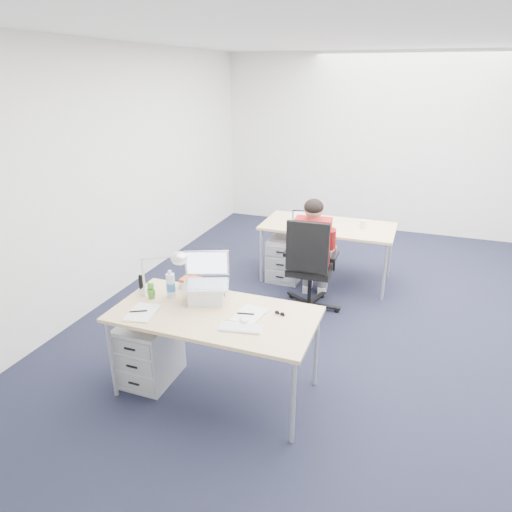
# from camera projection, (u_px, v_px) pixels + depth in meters

# --- Properties ---
(floor) EXTENTS (7.00, 7.00, 0.00)m
(floor) POSITION_uv_depth(u_px,v_px,m) (371.00, 333.00, 4.66)
(floor) COLOR black
(floor) RESTS_ON ground
(room) EXTENTS (6.02, 7.02, 2.80)m
(room) POSITION_uv_depth(u_px,v_px,m) (389.00, 165.00, 4.02)
(room) COLOR silver
(room) RESTS_ON ground
(desk_near) EXTENTS (1.60, 0.80, 0.73)m
(desk_near) POSITION_uv_depth(u_px,v_px,m) (214.00, 318.00, 3.58)
(desk_near) COLOR tan
(desk_near) RESTS_ON ground
(desk_far) EXTENTS (1.60, 0.80, 0.73)m
(desk_far) POSITION_uv_depth(u_px,v_px,m) (328.00, 229.00, 5.63)
(desk_far) COLOR tan
(desk_far) RESTS_ON ground
(office_chair) EXTENTS (0.71, 0.71, 1.08)m
(office_chair) POSITION_uv_depth(u_px,v_px,m) (309.00, 284.00, 5.02)
(office_chair) COLOR black
(office_chair) RESTS_ON ground
(seated_person) EXTENTS (0.40, 0.69, 1.25)m
(seated_person) POSITION_uv_depth(u_px,v_px,m) (313.00, 251.00, 5.06)
(seated_person) COLOR maroon
(seated_person) RESTS_ON ground
(drawer_pedestal_near) EXTENTS (0.40, 0.50, 0.55)m
(drawer_pedestal_near) POSITION_uv_depth(u_px,v_px,m) (150.00, 350.00, 3.88)
(drawer_pedestal_near) COLOR #AFB1B5
(drawer_pedestal_near) RESTS_ON ground
(drawer_pedestal_far) EXTENTS (0.40, 0.50, 0.55)m
(drawer_pedestal_far) POSITION_uv_depth(u_px,v_px,m) (286.00, 258.00, 5.82)
(drawer_pedestal_far) COLOR #AFB1B5
(drawer_pedestal_far) RESTS_ON ground
(silver_laptop) EXTENTS (0.45, 0.40, 0.39)m
(silver_laptop) POSITION_uv_depth(u_px,v_px,m) (206.00, 279.00, 3.67)
(silver_laptop) COLOR silver
(silver_laptop) RESTS_ON desk_near
(wireless_keyboard) EXTENTS (0.33, 0.18, 0.02)m
(wireless_keyboard) POSITION_uv_depth(u_px,v_px,m) (240.00, 328.00, 3.34)
(wireless_keyboard) COLOR white
(wireless_keyboard) RESTS_ON desk_near
(computer_mouse) EXTENTS (0.10, 0.12, 0.04)m
(computer_mouse) POSITION_uv_depth(u_px,v_px,m) (244.00, 320.00, 3.42)
(computer_mouse) COLOR white
(computer_mouse) RESTS_ON desk_near
(headphones) EXTENTS (0.24, 0.20, 0.04)m
(headphones) POSITION_uv_depth(u_px,v_px,m) (212.00, 293.00, 3.83)
(headphones) COLOR black
(headphones) RESTS_ON desk_near
(can_koozie) EXTENTS (0.09, 0.09, 0.11)m
(can_koozie) POSITION_uv_depth(u_px,v_px,m) (195.00, 297.00, 3.69)
(can_koozie) COLOR #141B40
(can_koozie) RESTS_ON desk_near
(water_bottle) EXTENTS (0.08, 0.08, 0.24)m
(water_bottle) POSITION_uv_depth(u_px,v_px,m) (171.00, 284.00, 3.77)
(water_bottle) COLOR silver
(water_bottle) RESTS_ON desk_near
(bear_figurine) EXTENTS (0.09, 0.08, 0.14)m
(bear_figurine) POSITION_uv_depth(u_px,v_px,m) (151.00, 290.00, 3.77)
(bear_figurine) COLOR #28721E
(bear_figurine) RESTS_ON desk_near
(book_stack) EXTENTS (0.22, 0.20, 0.08)m
(book_stack) POSITION_uv_depth(u_px,v_px,m) (191.00, 283.00, 3.97)
(book_stack) COLOR silver
(book_stack) RESTS_ON desk_near
(cordless_phone) EXTENTS (0.04, 0.03, 0.14)m
(cordless_phone) POSITION_uv_depth(u_px,v_px,m) (142.00, 283.00, 3.90)
(cordless_phone) COLOR black
(cordless_phone) RESTS_ON desk_near
(papers_left) EXTENTS (0.25, 0.32, 0.01)m
(papers_left) POSITION_uv_depth(u_px,v_px,m) (141.00, 313.00, 3.55)
(papers_left) COLOR #D7C87C
(papers_left) RESTS_ON desk_near
(papers_right) EXTENTS (0.22, 0.30, 0.01)m
(papers_right) POSITION_uv_depth(u_px,v_px,m) (248.00, 315.00, 3.51)
(papers_right) COLOR #D7C87C
(papers_right) RESTS_ON desk_near
(sunglasses) EXTENTS (0.10, 0.06, 0.02)m
(sunglasses) POSITION_uv_depth(u_px,v_px,m) (280.00, 314.00, 3.52)
(sunglasses) COLOR black
(sunglasses) RESTS_ON desk_near
(desk_lamp) EXTENTS (0.42, 0.22, 0.45)m
(desk_lamp) POSITION_uv_depth(u_px,v_px,m) (157.00, 272.00, 3.73)
(desk_lamp) COLOR silver
(desk_lamp) RESTS_ON desk_near
(dark_laptop) EXTENTS (0.37, 0.37, 0.23)m
(dark_laptop) POSITION_uv_depth(u_px,v_px,m) (305.00, 221.00, 5.39)
(dark_laptop) COLOR black
(dark_laptop) RESTS_ON desk_far
(far_cup) EXTENTS (0.09, 0.09, 0.10)m
(far_cup) POSITION_uv_depth(u_px,v_px,m) (363.00, 224.00, 5.47)
(far_cup) COLOR white
(far_cup) RESTS_ON desk_far
(far_papers) EXTENTS (0.25, 0.31, 0.01)m
(far_papers) POSITION_uv_depth(u_px,v_px,m) (308.00, 223.00, 5.67)
(far_papers) COLOR white
(far_papers) RESTS_ON desk_far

